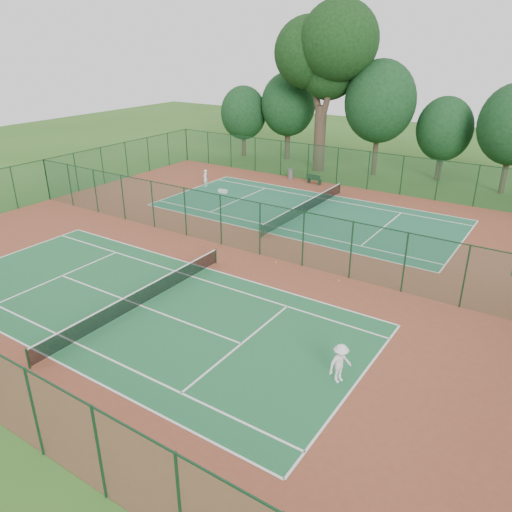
# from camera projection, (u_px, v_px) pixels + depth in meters

# --- Properties ---
(ground) EXTENTS (120.00, 120.00, 0.00)m
(ground) POSITION_uv_depth(u_px,v_px,m) (240.00, 250.00, 32.76)
(ground) COLOR #2F5B1C
(ground) RESTS_ON ground
(red_pad) EXTENTS (40.00, 36.00, 0.01)m
(red_pad) POSITION_uv_depth(u_px,v_px,m) (240.00, 249.00, 32.75)
(red_pad) COLOR brown
(red_pad) RESTS_ON ground
(court_near) EXTENTS (23.77, 10.97, 0.01)m
(court_near) POSITION_uv_depth(u_px,v_px,m) (141.00, 306.00, 25.88)
(court_near) COLOR #1D5E34
(court_near) RESTS_ON red_pad
(court_far) EXTENTS (23.77, 10.97, 0.01)m
(court_far) POSITION_uv_depth(u_px,v_px,m) (305.00, 213.00, 39.63)
(court_far) COLOR #1E6041
(court_far) RESTS_ON red_pad
(fence_north) EXTENTS (40.00, 0.09, 3.50)m
(fence_north) POSITION_uv_depth(u_px,v_px,m) (353.00, 168.00, 45.80)
(fence_north) COLOR #184927
(fence_north) RESTS_ON ground
(fence_west) EXTENTS (0.09, 36.00, 3.50)m
(fence_west) POSITION_uv_depth(u_px,v_px,m) (47.00, 180.00, 42.15)
(fence_west) COLOR #194B29
(fence_west) RESTS_ON ground
(fence_divider) EXTENTS (40.00, 0.09, 3.50)m
(fence_divider) POSITION_uv_depth(u_px,v_px,m) (240.00, 224.00, 32.05)
(fence_divider) COLOR #17472C
(fence_divider) RESTS_ON ground
(tennis_net_near) EXTENTS (0.10, 12.90, 0.97)m
(tennis_net_near) POSITION_uv_depth(u_px,v_px,m) (140.00, 297.00, 25.66)
(tennis_net_near) COLOR #14381E
(tennis_net_near) RESTS_ON ground
(tennis_net_far) EXTENTS (0.10, 12.90, 0.97)m
(tennis_net_far) POSITION_uv_depth(u_px,v_px,m) (306.00, 206.00, 39.41)
(tennis_net_far) COLOR #13351D
(tennis_net_far) RESTS_ON ground
(player_near) EXTENTS (1.04, 1.27, 1.71)m
(player_near) POSITION_uv_depth(u_px,v_px,m) (340.00, 363.00, 19.85)
(player_near) COLOR silver
(player_near) RESTS_ON court_near
(player_far) EXTENTS (0.48, 0.64, 1.59)m
(player_far) POSITION_uv_depth(u_px,v_px,m) (205.00, 178.00, 46.25)
(player_far) COLOR white
(player_far) RESTS_ON court_far
(trash_bin) EXTENTS (0.60, 0.60, 0.98)m
(trash_bin) POSITION_uv_depth(u_px,v_px,m) (291.00, 174.00, 48.87)
(trash_bin) COLOR slate
(trash_bin) RESTS_ON red_pad
(bench) EXTENTS (1.58, 0.62, 0.95)m
(bench) POSITION_uv_depth(u_px,v_px,m) (314.00, 179.00, 47.15)
(bench) COLOR black
(bench) RESTS_ON red_pad
(kit_bag) EXTENTS (0.84, 0.32, 0.31)m
(kit_bag) POSITION_uv_depth(u_px,v_px,m) (223.00, 191.00, 44.58)
(kit_bag) COLOR silver
(kit_bag) RESTS_ON red_pad
(stray_ball_a) EXTENTS (0.07, 0.07, 0.07)m
(stray_ball_a) POSITION_uv_depth(u_px,v_px,m) (276.00, 262.00, 30.79)
(stray_ball_a) COLOR #DFF037
(stray_ball_a) RESTS_ON red_pad
(stray_ball_b) EXTENTS (0.07, 0.07, 0.07)m
(stray_ball_b) POSITION_uv_depth(u_px,v_px,m) (339.00, 280.00, 28.51)
(stray_ball_b) COLOR #D0EB36
(stray_ball_b) RESTS_ON red_pad
(stray_ball_c) EXTENTS (0.08, 0.08, 0.08)m
(stray_ball_c) POSITION_uv_depth(u_px,v_px,m) (201.00, 245.00, 33.40)
(stray_ball_c) COLOR #ABC22D
(stray_ball_c) RESTS_ON red_pad
(big_tree) EXTENTS (10.56, 7.73, 16.22)m
(big_tree) POSITION_uv_depth(u_px,v_px,m) (326.00, 52.00, 47.90)
(big_tree) COLOR #3A2A20
(big_tree) RESTS_ON ground
(evergreen_row) EXTENTS (39.00, 5.00, 12.00)m
(evergreen_row) POSITION_uv_depth(u_px,v_px,m) (380.00, 174.00, 51.03)
(evergreen_row) COLOR black
(evergreen_row) RESTS_ON ground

